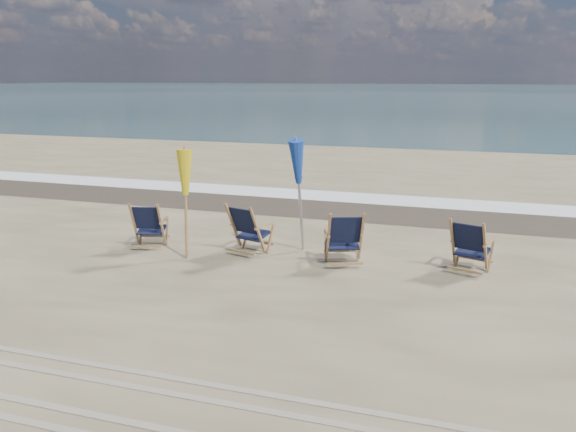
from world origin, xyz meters
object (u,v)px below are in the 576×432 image
beach_chair_1 (257,232)px  beach_chair_3 (485,249)px  beach_chair_0 (161,226)px  umbrella_blue (300,165)px  beach_chair_2 (361,239)px  umbrella_yellow (184,179)px

beach_chair_1 → beach_chair_3: (4.12, 0.17, -0.02)m
beach_chair_0 → umbrella_blue: bearing=178.4°
beach_chair_0 → beach_chair_3: 6.17m
beach_chair_0 → beach_chair_1: beach_chair_1 is taller
beach_chair_2 → beach_chair_0: bearing=-17.9°
beach_chair_3 → umbrella_blue: umbrella_blue is taller
beach_chair_0 → beach_chair_2: beach_chair_2 is taller
beach_chair_2 → beach_chair_3: 2.14m
beach_chair_3 → umbrella_blue: size_ratio=0.45×
umbrella_yellow → beach_chair_1: bearing=16.0°
beach_chair_2 → beach_chair_3: size_ratio=1.05×
beach_chair_0 → beach_chair_2: (4.02, 0.13, 0.04)m
umbrella_yellow → beach_chair_2: bearing=7.9°
beach_chair_0 → umbrella_yellow: bearing=142.2°
beach_chair_0 → umbrella_yellow: (0.74, -0.32, 1.05)m
beach_chair_1 → umbrella_yellow: umbrella_yellow is taller
umbrella_blue → beach_chair_3: bearing=-6.3°
beach_chair_0 → beach_chair_3: size_ratio=0.97×
beach_chair_3 → beach_chair_0: bearing=20.2°
beach_chair_0 → beach_chair_1: 2.04m
beach_chair_2 → umbrella_yellow: (-3.29, -0.46, 1.01)m
beach_chair_2 → umbrella_blue: 1.84m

